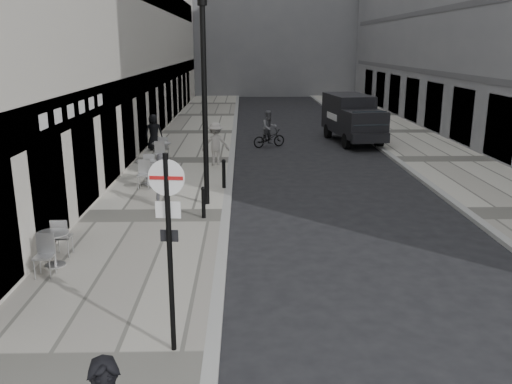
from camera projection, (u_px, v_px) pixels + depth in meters
sidewalk at (184, 161)px, 22.68m from camera, size 4.00×60.00×0.12m
far_sidewalk at (444, 160)px, 22.93m from camera, size 4.00×60.00×0.12m
sign_post at (169, 228)px, 8.02m from camera, size 0.54×0.12×3.15m
lamppost at (204, 91)px, 15.54m from camera, size 0.27×0.27×6.04m
bollard_near at (203, 203)px, 14.96m from camera, size 0.11×0.11×0.83m
bollard_far at (224, 175)px, 18.12m from camera, size 0.12×0.12×0.91m
panel_van at (352, 116)px, 27.18m from camera, size 2.48×5.17×2.35m
cyclist at (269, 133)px, 26.03m from camera, size 1.73×1.17×1.76m
pedestrian_a at (162, 180)px, 15.93m from camera, size 0.98×0.51×1.60m
pedestrian_b at (215, 144)px, 21.54m from camera, size 1.16×0.74×1.70m
pedestrian_c at (154, 132)px, 24.59m from camera, size 0.89×0.68×1.64m
cafe_table_near at (54, 246)px, 11.68m from camera, size 0.69×1.56×0.89m
cafe_table_mid at (147, 170)px, 18.57m from camera, size 0.75×1.69×0.96m
cafe_table_far at (162, 151)px, 21.89m from camera, size 0.76×1.72×0.98m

